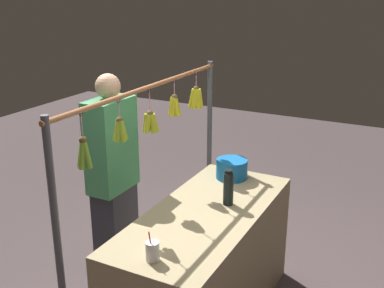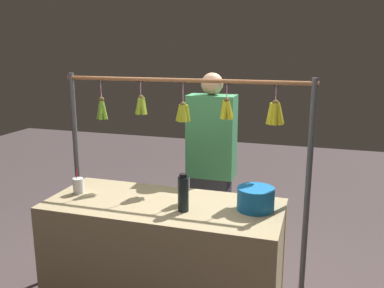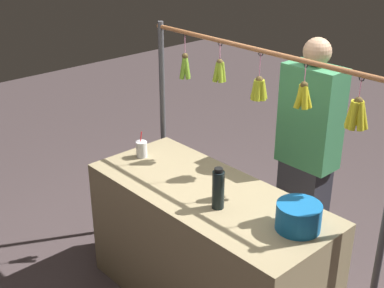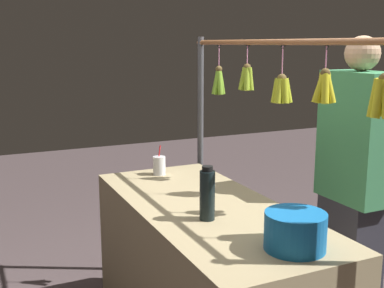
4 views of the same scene
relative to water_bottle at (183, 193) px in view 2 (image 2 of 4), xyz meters
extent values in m
cube|color=tan|center=(0.19, -0.10, -0.58)|extent=(1.73, 0.74, 0.91)
cylinder|color=#4C4C51|center=(-0.81, -0.54, -0.13)|extent=(0.04, 0.04, 1.80)
cylinder|color=#4C4C51|center=(1.18, -0.54, -0.13)|extent=(0.04, 0.04, 1.80)
cylinder|color=#9E6038|center=(0.19, -0.54, 0.73)|extent=(2.06, 0.03, 0.03)
torus|color=black|center=(-0.54, -0.54, 0.71)|extent=(0.04, 0.01, 0.04)
cylinder|color=pink|center=(-0.54, -0.54, 0.64)|extent=(0.01, 0.01, 0.13)
sphere|color=brown|center=(-0.54, -0.54, 0.58)|extent=(0.05, 0.05, 0.05)
cylinder|color=gold|center=(-0.51, -0.54, 0.50)|extent=(0.06, 0.04, 0.16)
cylinder|color=gold|center=(-0.52, -0.51, 0.50)|extent=(0.05, 0.06, 0.17)
cylinder|color=gold|center=(-0.55, -0.51, 0.50)|extent=(0.04, 0.06, 0.16)
cylinder|color=gold|center=(-0.57, -0.53, 0.50)|extent=(0.07, 0.05, 0.17)
cylinder|color=gold|center=(-0.57, -0.55, 0.50)|extent=(0.08, 0.05, 0.17)
cylinder|color=gold|center=(-0.55, -0.57, 0.50)|extent=(0.05, 0.07, 0.17)
cylinder|color=gold|center=(-0.52, -0.57, 0.50)|extent=(0.06, 0.07, 0.17)
torus|color=black|center=(-0.17, -0.54, 0.71)|extent=(0.04, 0.02, 0.04)
cylinder|color=pink|center=(-0.17, -0.54, 0.64)|extent=(0.01, 0.01, 0.13)
sphere|color=brown|center=(-0.17, -0.54, 0.58)|extent=(0.05, 0.05, 0.05)
cylinder|color=gold|center=(-0.15, -0.54, 0.51)|extent=(0.06, 0.04, 0.15)
cylinder|color=gold|center=(-0.16, -0.52, 0.51)|extent=(0.05, 0.07, 0.15)
cylinder|color=gold|center=(-0.19, -0.53, 0.51)|extent=(0.07, 0.05, 0.15)
cylinder|color=gold|center=(-0.19, -0.55, 0.51)|extent=(0.07, 0.06, 0.15)
cylinder|color=gold|center=(-0.17, -0.56, 0.51)|extent=(0.04, 0.06, 0.15)
torus|color=black|center=(0.18, -0.54, 0.71)|extent=(0.04, 0.01, 0.04)
cylinder|color=pink|center=(0.18, -0.54, 0.62)|extent=(0.01, 0.01, 0.17)
sphere|color=brown|center=(0.18, -0.54, 0.53)|extent=(0.05, 0.05, 0.05)
cylinder|color=#AEB725|center=(0.21, -0.54, 0.47)|extent=(0.07, 0.04, 0.14)
cylinder|color=#AEB725|center=(0.19, -0.51, 0.47)|extent=(0.05, 0.06, 0.14)
cylinder|color=#AEB725|center=(0.16, -0.51, 0.47)|extent=(0.06, 0.07, 0.14)
cylinder|color=#AEB725|center=(0.15, -0.54, 0.47)|extent=(0.06, 0.04, 0.14)
cylinder|color=#AEB725|center=(0.16, -0.57, 0.47)|extent=(0.05, 0.06, 0.14)
cylinder|color=#AEB725|center=(0.19, -0.56, 0.47)|extent=(0.05, 0.05, 0.14)
torus|color=black|center=(0.54, -0.54, 0.71)|extent=(0.04, 0.01, 0.04)
cylinder|color=pink|center=(0.54, -0.54, 0.64)|extent=(0.01, 0.01, 0.13)
sphere|color=brown|center=(0.54, -0.54, 0.58)|extent=(0.05, 0.05, 0.05)
cylinder|color=#8FAD28|center=(0.56, -0.54, 0.51)|extent=(0.07, 0.04, 0.14)
cylinder|color=#8FAD28|center=(0.55, -0.52, 0.51)|extent=(0.05, 0.06, 0.15)
cylinder|color=#8FAD28|center=(0.52, -0.53, 0.51)|extent=(0.06, 0.05, 0.15)
cylinder|color=#8FAD28|center=(0.52, -0.55, 0.51)|extent=(0.05, 0.04, 0.14)
cylinder|color=#8FAD28|center=(0.55, -0.56, 0.51)|extent=(0.05, 0.06, 0.14)
torus|color=black|center=(0.90, -0.54, 0.71)|extent=(0.04, 0.01, 0.04)
cylinder|color=pink|center=(0.90, -0.54, 0.63)|extent=(0.01, 0.01, 0.16)
sphere|color=brown|center=(0.90, -0.54, 0.55)|extent=(0.05, 0.05, 0.05)
cylinder|color=#73A42B|center=(0.92, -0.54, 0.46)|extent=(0.07, 0.04, 0.18)
cylinder|color=#73A42B|center=(0.90, -0.52, 0.46)|extent=(0.04, 0.07, 0.18)
cylinder|color=#73A42B|center=(0.89, -0.54, 0.46)|extent=(0.07, 0.04, 0.18)
cylinder|color=#73A42B|center=(0.91, -0.56, 0.46)|extent=(0.04, 0.07, 0.18)
cylinder|color=black|center=(0.00, 0.00, -0.01)|extent=(0.08, 0.08, 0.24)
cylinder|color=black|center=(0.00, 0.00, 0.13)|extent=(0.05, 0.05, 0.02)
cylinder|color=#1563A7|center=(-0.47, -0.17, -0.05)|extent=(0.26, 0.26, 0.16)
cylinder|color=silver|center=(0.89, -0.10, -0.07)|extent=(0.08, 0.08, 0.12)
cylinder|color=red|center=(0.90, -0.10, -0.03)|extent=(0.01, 0.03, 0.19)
cube|color=#2D2D38|center=(0.06, -0.99, -0.61)|extent=(0.34, 0.23, 0.85)
cube|color=#3F8C59|center=(0.06, -0.99, 0.19)|extent=(0.43, 0.23, 0.75)
sphere|color=tan|center=(0.06, -0.99, 0.67)|extent=(0.20, 0.20, 0.20)
camera|label=1|loc=(2.93, 1.22, 1.41)|focal=44.60mm
camera|label=2|loc=(-0.86, 2.56, 0.98)|focal=38.85mm
camera|label=3|loc=(-1.95, 1.99, 1.55)|focal=49.15mm
camera|label=4|loc=(-2.04, 1.04, 0.72)|focal=45.97mm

